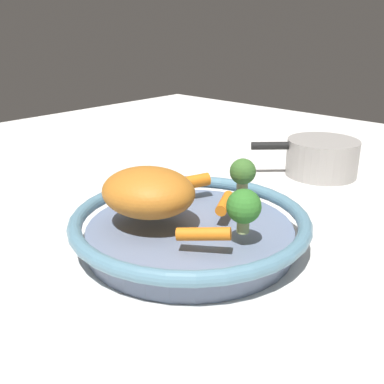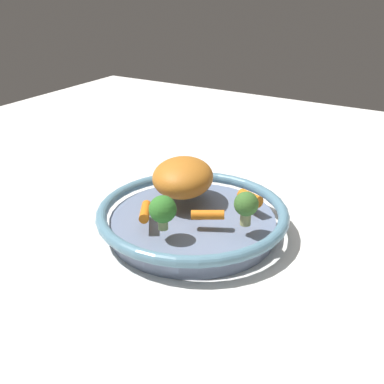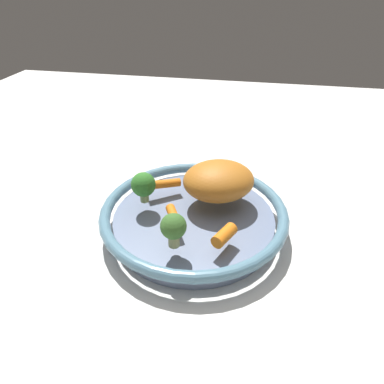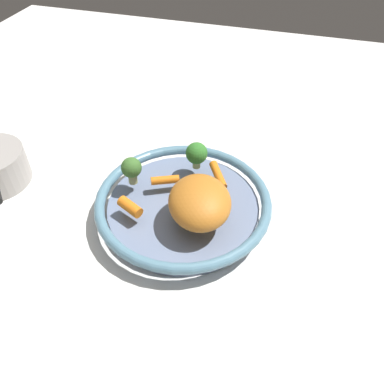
# 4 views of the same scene
# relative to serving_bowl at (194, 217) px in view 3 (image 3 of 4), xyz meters

# --- Properties ---
(ground_plane) EXTENTS (2.00, 2.00, 0.00)m
(ground_plane) POSITION_rel_serving_bowl_xyz_m (0.00, 0.00, -0.03)
(ground_plane) COLOR silver
(serving_bowl) EXTENTS (0.33, 0.33, 0.05)m
(serving_bowl) POSITION_rel_serving_bowl_xyz_m (0.00, 0.00, 0.00)
(serving_bowl) COLOR slate
(serving_bowl) RESTS_ON ground_plane
(roast_chicken_piece) EXTENTS (0.15, 0.16, 0.07)m
(roast_chicken_piece) POSITION_rel_serving_bowl_xyz_m (-0.04, 0.04, 0.06)
(roast_chicken_piece) COLOR #C06F23
(roast_chicken_piece) RESTS_ON serving_bowl
(baby_carrot_near_rim) EXTENTS (0.06, 0.04, 0.02)m
(baby_carrot_near_rim) POSITION_rel_serving_bowl_xyz_m (0.04, -0.03, 0.03)
(baby_carrot_near_rim) COLOR orange
(baby_carrot_near_rim) RESTS_ON serving_bowl
(baby_carrot_left) EXTENTS (0.05, 0.04, 0.02)m
(baby_carrot_left) POSITION_rel_serving_bowl_xyz_m (0.08, 0.06, 0.03)
(baby_carrot_left) COLOR orange
(baby_carrot_left) RESTS_ON serving_bowl
(baby_carrot_back) EXTENTS (0.05, 0.07, 0.02)m
(baby_carrot_back) POSITION_rel_serving_bowl_xyz_m (-0.05, -0.07, 0.03)
(baby_carrot_back) COLOR orange
(baby_carrot_back) RESTS_ON serving_bowl
(broccoli_floret_edge) EXTENTS (0.04, 0.04, 0.06)m
(broccoli_floret_edge) POSITION_rel_serving_bowl_xyz_m (0.11, -0.01, 0.06)
(broccoli_floret_edge) COLOR tan
(broccoli_floret_edge) RESTS_ON serving_bowl
(broccoli_floret_mid) EXTENTS (0.04, 0.04, 0.06)m
(broccoli_floret_mid) POSITION_rel_serving_bowl_xyz_m (0.00, -0.09, 0.06)
(broccoli_floret_mid) COLOR #97AA66
(broccoli_floret_mid) RESTS_ON serving_bowl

